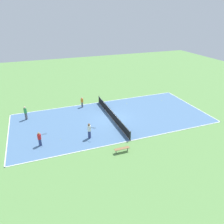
# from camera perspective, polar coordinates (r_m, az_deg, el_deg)

# --- Properties ---
(ground_plane) EXTENTS (80.00, 80.00, 0.00)m
(ground_plane) POSITION_cam_1_polar(r_m,az_deg,el_deg) (27.83, 0.00, -1.68)
(ground_plane) COLOR #60934C
(court_surface) EXTENTS (11.32, 24.55, 0.02)m
(court_surface) POSITION_cam_1_polar(r_m,az_deg,el_deg) (27.83, 0.00, -1.66)
(court_surface) COLOR #4C729E
(court_surface) RESTS_ON ground_plane
(tennis_net) EXTENTS (11.12, 0.10, 1.06)m
(tennis_net) POSITION_cam_1_polar(r_m,az_deg,el_deg) (27.58, 0.00, -0.64)
(tennis_net) COLOR black
(tennis_net) RESTS_ON court_surface
(bench) EXTENTS (0.36, 1.52, 0.45)m
(bench) POSITION_cam_1_polar(r_m,az_deg,el_deg) (21.40, 2.61, -9.59)
(bench) COLOR olive
(bench) RESTS_ON ground_plane
(player_near_white) EXTENTS (0.86, 0.93, 1.76)m
(player_near_white) POSITION_cam_1_polar(r_m,az_deg,el_deg) (23.32, -5.95, -4.64)
(player_near_white) COLOR navy
(player_near_white) RESTS_ON court_surface
(player_center_orange) EXTENTS (0.39, 0.39, 1.50)m
(player_center_orange) POSITION_cam_1_polar(r_m,az_deg,el_deg) (30.98, -7.84, 2.74)
(player_center_orange) COLOR #4C4C51
(player_center_orange) RESTS_ON court_surface
(player_far_green) EXTENTS (0.47, 0.47, 1.76)m
(player_far_green) POSITION_cam_1_polar(r_m,az_deg,el_deg) (29.18, -21.68, -0.01)
(player_far_green) COLOR #4C4C51
(player_far_green) RESTS_ON court_surface
(player_coach_red) EXTENTS (0.50, 0.98, 1.53)m
(player_coach_red) POSITION_cam_1_polar(r_m,az_deg,el_deg) (23.24, -18.41, -6.47)
(player_coach_red) COLOR navy
(player_coach_red) RESTS_ON court_surface
(tennis_ball_right_alley) EXTENTS (0.07, 0.07, 0.07)m
(tennis_ball_right_alley) POSITION_cam_1_polar(r_m,az_deg,el_deg) (32.21, 3.91, 2.26)
(tennis_ball_right_alley) COLOR #CCE033
(tennis_ball_right_alley) RESTS_ON court_surface
(tennis_ball_near_net) EXTENTS (0.07, 0.07, 0.07)m
(tennis_ball_near_net) POSITION_cam_1_polar(r_m,az_deg,el_deg) (33.94, 12.82, 2.90)
(tennis_ball_near_net) COLOR #CCE033
(tennis_ball_near_net) RESTS_ON court_surface
(tennis_ball_far_baseline) EXTENTS (0.07, 0.07, 0.07)m
(tennis_ball_far_baseline) POSITION_cam_1_polar(r_m,az_deg,el_deg) (24.05, -13.19, -6.94)
(tennis_ball_far_baseline) COLOR #CCE033
(tennis_ball_far_baseline) RESTS_ON court_surface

